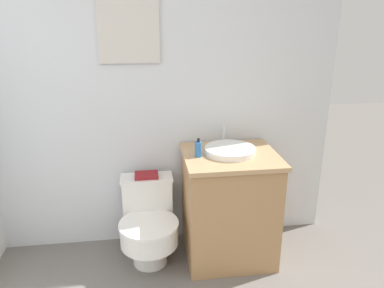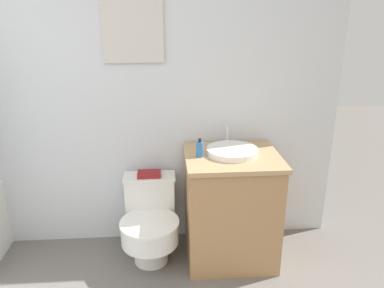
{
  "view_description": "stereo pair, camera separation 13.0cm",
  "coord_description": "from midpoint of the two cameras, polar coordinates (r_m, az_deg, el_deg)",
  "views": [
    {
      "loc": [
        0.36,
        -0.64,
        1.69
      ],
      "look_at": [
        0.66,
        1.49,
        0.93
      ],
      "focal_mm": 35.0,
      "sensor_mm": 36.0,
      "label": 1
    },
    {
      "loc": [
        0.49,
        -0.66,
        1.69
      ],
      "look_at": [
        0.66,
        1.49,
        0.93
      ],
      "focal_mm": 35.0,
      "sensor_mm": 36.0,
      "label": 2
    }
  ],
  "objects": [
    {
      "name": "wall_back",
      "position": [
        2.68,
        -13.65,
        9.63
      ],
      "size": [
        3.53,
        0.07,
        2.5
      ],
      "color": "silver",
      "rests_on": "ground_plane"
    },
    {
      "name": "toilet",
      "position": [
        2.71,
        -5.01,
        -11.8
      ],
      "size": [
        0.41,
        0.53,
        0.58
      ],
      "color": "white",
      "rests_on": "ground_plane"
    },
    {
      "name": "vanity",
      "position": [
        2.68,
        7.29,
        -9.52
      ],
      "size": [
        0.63,
        0.56,
        0.79
      ],
      "color": "#AD7F51",
      "rests_on": "ground_plane"
    },
    {
      "name": "sink",
      "position": [
        2.53,
        7.59,
        -1.08
      ],
      "size": [
        0.35,
        0.38,
        0.13
      ],
      "color": "white",
      "rests_on": "vanity"
    },
    {
      "name": "soap_bottle",
      "position": [
        2.45,
        2.7,
        -0.8
      ],
      "size": [
        0.05,
        0.05,
        0.13
      ],
      "color": "#2D6BB2",
      "rests_on": "vanity"
    },
    {
      "name": "book_on_tank",
      "position": [
        2.69,
        -5.18,
        -4.59
      ],
      "size": [
        0.16,
        0.12,
        0.02
      ],
      "color": "maroon",
      "rests_on": "toilet"
    }
  ]
}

